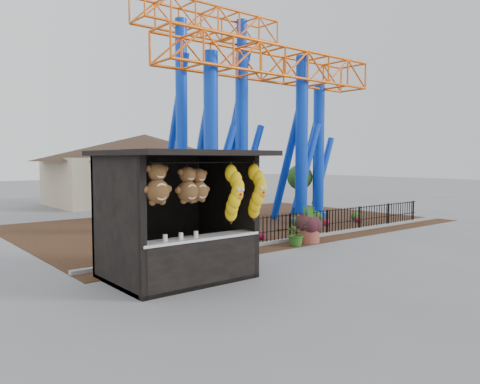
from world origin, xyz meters
TOP-DOWN VIEW (x-y plane):
  - ground at (0.00, 0.00)m, footprint 120.00×120.00m
  - mulch_bed at (4.00, 8.00)m, footprint 18.00×12.00m
  - curb at (4.00, 3.00)m, footprint 18.00×0.18m
  - prize_booth at (-3.01, 0.88)m, footprint 3.50×3.40m
  - picket_fence at (4.90, 3.00)m, footprint 12.20×0.06m
  - roller_coaster at (5.12, 8.23)m, footprint 11.00×6.37m
  - terracotta_planter at (3.10, 2.42)m, footprint 0.99×0.99m
  - planter_foliage at (3.10, 2.42)m, footprint 0.70×0.70m
  - potted_plant at (2.30, 2.21)m, footprint 0.98×0.93m
  - landscaping at (4.22, 5.33)m, footprint 8.48×4.02m
  - pavilion at (6.00, 20.00)m, footprint 15.00×15.00m

SIDE VIEW (x-z plane):
  - ground at x=0.00m, z-range 0.00..0.00m
  - mulch_bed at x=4.00m, z-range 0.00..0.02m
  - curb at x=4.00m, z-range 0.00..0.12m
  - terracotta_planter at x=3.10m, z-range 0.00..0.55m
  - landscaping at x=4.22m, z-range -0.03..0.65m
  - potted_plant at x=2.30m, z-range 0.00..0.86m
  - picket_fence at x=4.90m, z-range 0.00..1.00m
  - planter_foliage at x=3.10m, z-range 0.55..1.19m
  - prize_booth at x=-3.01m, z-range -0.01..3.11m
  - pavilion at x=6.00m, z-range 0.67..5.47m
  - roller_coaster at x=5.12m, z-range 1.03..11.85m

